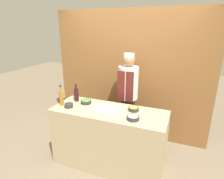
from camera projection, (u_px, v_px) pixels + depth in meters
name	position (u px, v px, depth m)	size (l,w,h in m)	color
ground_plane	(109.00, 163.00, 3.03)	(14.00, 14.00, 0.00)	#756651
cabinet_wall	(130.00, 76.00, 3.58)	(2.97, 0.18, 2.40)	brown
counter	(109.00, 138.00, 2.88)	(1.69, 0.64, 0.94)	tan
sauce_bowl_green	(86.00, 102.00, 2.96)	(0.17, 0.17, 0.06)	#2D2D2D
sauce_bowl_yellow	(134.00, 109.00, 2.70)	(0.15, 0.15, 0.05)	#2D2D2D
sauce_bowl_red	(69.00, 105.00, 2.82)	(0.13, 0.13, 0.06)	#2D2D2D
sauce_bowl_white	(133.00, 118.00, 2.44)	(0.16, 0.16, 0.05)	#2D2D2D
cutting_board	(108.00, 108.00, 2.76)	(0.37, 0.22, 0.02)	white
bottle_amber	(61.00, 97.00, 2.87)	(0.06, 0.06, 0.32)	#9E661E
bottle_wine	(76.00, 94.00, 3.03)	(0.07, 0.07, 0.29)	black
chef_center	(128.00, 97.00, 3.28)	(0.34, 0.34, 1.68)	#28282D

